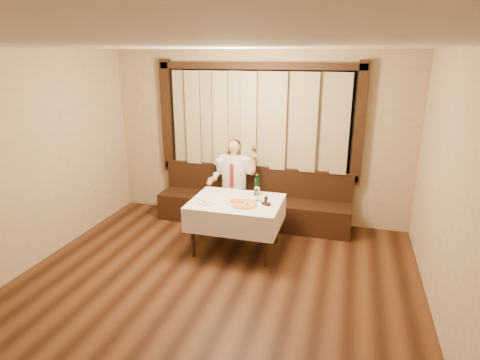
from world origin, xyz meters
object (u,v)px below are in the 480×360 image
(pizza, at_px, (244,204))
(seated_man, at_px, (233,176))
(pasta_red, at_px, (236,200))
(pasta_cream, at_px, (208,200))
(green_bottle, at_px, (257,186))
(banquette, at_px, (253,205))
(cruet_caddy, at_px, (266,202))
(dining_table, at_px, (236,208))

(pizza, distance_m, seated_man, 1.19)
(pizza, height_order, pasta_red, pasta_red)
(pasta_cream, relative_size, green_bottle, 0.85)
(banquette, bearing_deg, pizza, -82.24)
(pasta_red, distance_m, cruet_caddy, 0.43)
(dining_table, relative_size, pasta_cream, 4.71)
(dining_table, distance_m, cruet_caddy, 0.47)
(green_bottle, height_order, seated_man, seated_man)
(dining_table, height_order, pizza, pizza)
(pasta_red, xyz_separation_m, pasta_cream, (-0.37, -0.11, -0.00))
(dining_table, bearing_deg, seated_man, 109.21)
(banquette, bearing_deg, green_bottle, -72.72)
(pasta_red, height_order, pasta_cream, pasta_red)
(pasta_cream, distance_m, seated_man, 1.12)
(cruet_caddy, xyz_separation_m, seated_man, (-0.77, 0.99, 0.02))
(pizza, height_order, green_bottle, green_bottle)
(pasta_cream, xyz_separation_m, cruet_caddy, (0.79, 0.13, 0.01))
(pasta_red, xyz_separation_m, seated_man, (-0.34, 1.01, 0.02))
(seated_man, bearing_deg, banquette, 15.34)
(banquette, distance_m, dining_table, 1.08)
(green_bottle, bearing_deg, pasta_red, -118.80)
(banquette, relative_size, green_bottle, 10.09)
(green_bottle, xyz_separation_m, cruet_caddy, (0.22, -0.36, -0.09))
(pizza, bearing_deg, banquette, 97.76)
(pizza, height_order, seated_man, seated_man)
(pizza, bearing_deg, seated_man, 114.09)
(cruet_caddy, bearing_deg, pizza, -140.28)
(pizza, relative_size, pasta_red, 1.32)
(banquette, height_order, pasta_red, banquette)
(dining_table, height_order, seated_man, seated_man)
(pizza, bearing_deg, green_bottle, 81.95)
(pizza, distance_m, pasta_cream, 0.51)
(green_bottle, relative_size, seated_man, 0.23)
(seated_man, bearing_deg, pizza, -65.91)
(dining_table, relative_size, pasta_red, 4.53)
(dining_table, bearing_deg, pasta_cream, -152.49)
(banquette, relative_size, seated_man, 2.27)
(banquette, bearing_deg, cruet_caddy, -67.77)
(cruet_caddy, distance_m, seated_man, 1.26)
(pasta_cream, height_order, cruet_caddy, cruet_caddy)
(pasta_cream, bearing_deg, green_bottle, 40.07)
(dining_table, relative_size, green_bottle, 4.00)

